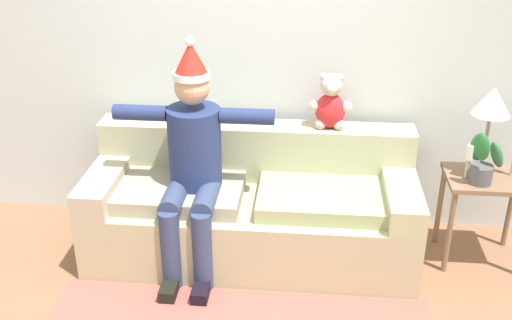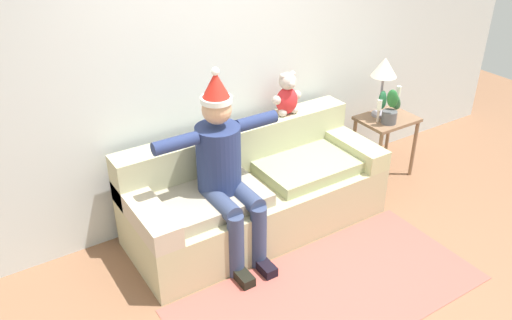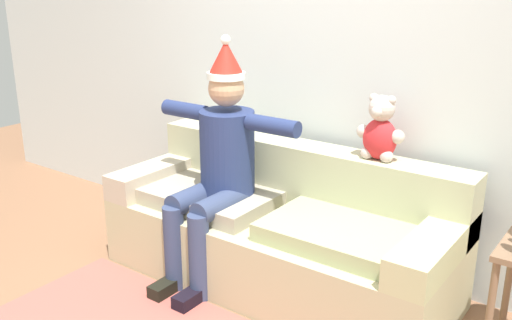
# 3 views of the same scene
# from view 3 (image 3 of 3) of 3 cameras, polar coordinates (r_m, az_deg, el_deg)

# --- Properties ---
(back_wall) EXTENTS (7.00, 0.10, 2.70)m
(back_wall) POSITION_cam_3_polar(r_m,az_deg,el_deg) (3.71, 7.12, 10.15)
(back_wall) COLOR silver
(back_wall) RESTS_ON ground_plane
(couch) EXTENTS (2.16, 0.85, 0.83)m
(couch) POSITION_cam_3_polar(r_m,az_deg,el_deg) (3.58, 2.48, -7.10)
(couch) COLOR #B7B186
(couch) RESTS_ON ground_plane
(person_seated) EXTENTS (1.02, 0.77, 1.51)m
(person_seated) POSITION_cam_3_polar(r_m,az_deg,el_deg) (3.50, -3.83, -0.05)
(person_seated) COLOR navy
(person_seated) RESTS_ON ground_plane
(teddy_bear) EXTENTS (0.29, 0.17, 0.38)m
(teddy_bear) POSITION_cam_3_polar(r_m,az_deg,el_deg) (3.34, 12.26, 2.87)
(teddy_bear) COLOR red
(teddy_bear) RESTS_ON couch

